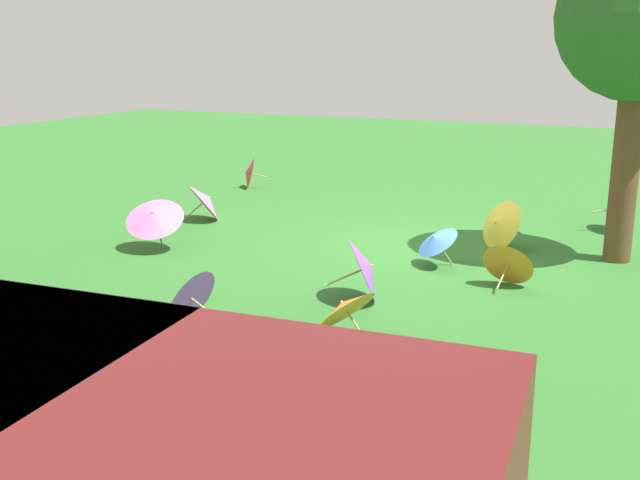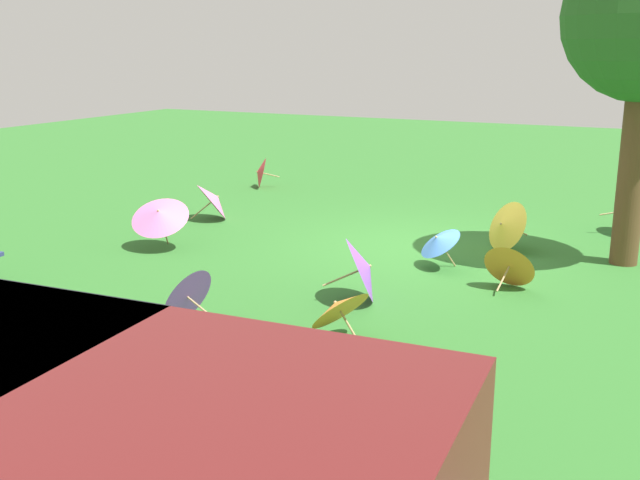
# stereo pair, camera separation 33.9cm
# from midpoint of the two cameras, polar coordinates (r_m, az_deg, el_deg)

# --- Properties ---
(ground) EXTENTS (40.00, 40.00, 0.00)m
(ground) POSITION_cam_midpoint_polar(r_m,az_deg,el_deg) (11.85, 5.89, -0.43)
(ground) COLOR #2D6B28
(van_dark) EXTENTS (4.69, 2.32, 1.53)m
(van_dark) POSITION_cam_midpoint_polar(r_m,az_deg,el_deg) (4.45, -23.59, -15.28)
(van_dark) COLOR #591919
(van_dark) RESTS_ON ground
(shade_tree) EXTENTS (2.28, 2.28, 4.56)m
(shade_tree) POSITION_cam_midpoint_polar(r_m,az_deg,el_deg) (11.36, 22.29, 15.05)
(shade_tree) COLOR brown
(shade_tree) RESTS_ON ground
(parasol_pink_0) EXTENTS (0.99, 0.99, 0.73)m
(parasol_pink_0) POSITION_cam_midpoint_polar(r_m,az_deg,el_deg) (13.64, -9.31, 3.00)
(parasol_pink_0) COLOR tan
(parasol_pink_0) RESTS_ON ground
(parasol_purple_0) EXTENTS (0.69, 0.76, 0.70)m
(parasol_purple_0) POSITION_cam_midpoint_polar(r_m,az_deg,el_deg) (8.53, -11.11, -4.15)
(parasol_purple_0) COLOR tan
(parasol_purple_0) RESTS_ON ground
(parasol_pink_1) EXTENTS (1.10, 1.07, 0.84)m
(parasol_pink_1) POSITION_cam_midpoint_polar(r_m,az_deg,el_deg) (11.69, -13.28, 1.81)
(parasol_pink_1) COLOR tan
(parasol_pink_1) RESTS_ON ground
(parasol_blue_0) EXTENTS (0.84, 0.85, 0.63)m
(parasol_blue_0) POSITION_cam_midpoint_polar(r_m,az_deg,el_deg) (10.67, 7.87, 0.04)
(parasol_blue_0) COLOR tan
(parasol_blue_0) RESTS_ON ground
(parasol_red_0) EXTENTS (0.67, 0.72, 0.68)m
(parasol_red_0) POSITION_cam_midpoint_polar(r_m,az_deg,el_deg) (16.67, -6.05, 5.09)
(parasol_red_0) COLOR tan
(parasol_red_0) RESTS_ON ground
(parasol_orange_0) EXTENTS (0.76, 0.83, 0.65)m
(parasol_orange_0) POSITION_cam_midpoint_polar(r_m,az_deg,el_deg) (7.95, 0.64, -5.08)
(parasol_orange_0) COLOR tan
(parasol_orange_0) RESTS_ON ground
(parasol_yellow_1) EXTENTS (0.90, 0.87, 0.78)m
(parasol_yellow_1) POSITION_cam_midpoint_polar(r_m,az_deg,el_deg) (11.83, 12.58, 1.22)
(parasol_yellow_1) COLOR tan
(parasol_yellow_1) RESTS_ON ground
(parasol_blue_1) EXTENTS (0.91, 0.93, 0.88)m
(parasol_blue_1) POSITION_cam_midpoint_polar(r_m,az_deg,el_deg) (13.54, 21.70, 2.39)
(parasol_blue_1) COLOR tan
(parasol_blue_1) RESTS_ON ground
(parasol_purple_1) EXTENTS (0.86, 0.97, 0.84)m
(parasol_purple_1) POSITION_cam_midpoint_polar(r_m,az_deg,el_deg) (9.17, 2.49, -2.12)
(parasol_purple_1) COLOR tan
(parasol_purple_1) RESTS_ON ground
(parasol_orange_1) EXTENTS (0.72, 0.71, 0.64)m
(parasol_orange_1) POSITION_cam_midpoint_polar(r_m,az_deg,el_deg) (10.02, 13.21, -1.62)
(parasol_orange_1) COLOR tan
(parasol_orange_1) RESTS_ON ground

